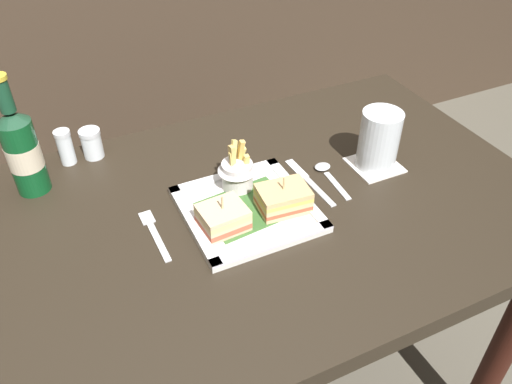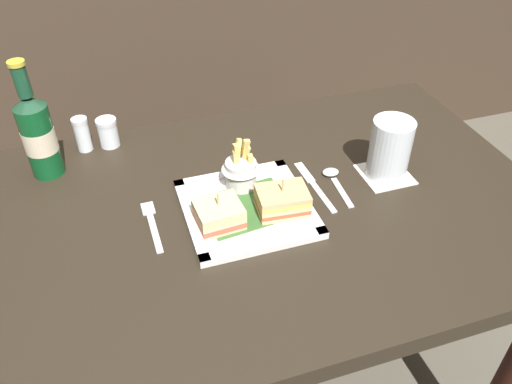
# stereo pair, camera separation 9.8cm
# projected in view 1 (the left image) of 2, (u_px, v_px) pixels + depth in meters

# --- Properties ---
(dining_table) EXTENTS (1.12, 0.73, 0.74)m
(dining_table) POSITION_uv_depth(u_px,v_px,m) (264.00, 244.00, 1.08)
(dining_table) COLOR black
(dining_table) RESTS_ON ground_plane
(square_plate) EXTENTS (0.24, 0.24, 0.02)m
(square_plate) POSITION_uv_depth(u_px,v_px,m) (247.00, 209.00, 0.99)
(square_plate) COLOR white
(square_plate) RESTS_ON dining_table
(sandwich_half_left) EXTENTS (0.09, 0.08, 0.07)m
(sandwich_half_left) POSITION_uv_depth(u_px,v_px,m) (223.00, 218.00, 0.93)
(sandwich_half_left) COLOR #D7B08B
(sandwich_half_left) RESTS_ON square_plate
(sandwich_half_right) EXTENTS (0.10, 0.08, 0.07)m
(sandwich_half_right) POSITION_uv_depth(u_px,v_px,m) (283.00, 199.00, 0.97)
(sandwich_half_right) COLOR tan
(sandwich_half_right) RESTS_ON square_plate
(fries_cup) EXTENTS (0.08, 0.08, 0.11)m
(fries_cup) POSITION_uv_depth(u_px,v_px,m) (237.00, 170.00, 1.01)
(fries_cup) COLOR silver
(fries_cup) RESTS_ON square_plate
(beer_bottle) EXTENTS (0.07, 0.07, 0.25)m
(beer_bottle) POSITION_uv_depth(u_px,v_px,m) (22.00, 150.00, 0.99)
(beer_bottle) COLOR #0D4A20
(beer_bottle) RESTS_ON dining_table
(drink_coaster) EXTENTS (0.10, 0.10, 0.00)m
(drink_coaster) POSITION_uv_depth(u_px,v_px,m) (374.00, 165.00, 1.11)
(drink_coaster) COLOR white
(drink_coaster) RESTS_ON dining_table
(water_glass) EXTENTS (0.08, 0.08, 0.13)m
(water_glass) POSITION_uv_depth(u_px,v_px,m) (378.00, 143.00, 1.08)
(water_glass) COLOR silver
(water_glass) RESTS_ON dining_table
(fork) EXTENTS (0.02, 0.14, 0.00)m
(fork) POSITION_uv_depth(u_px,v_px,m) (154.00, 232.00, 0.95)
(fork) COLOR silver
(fork) RESTS_ON dining_table
(knife) EXTENTS (0.02, 0.17, 0.00)m
(knife) POSITION_uv_depth(u_px,v_px,m) (308.00, 180.00, 1.07)
(knife) COLOR silver
(knife) RESTS_ON dining_table
(spoon) EXTENTS (0.03, 0.13, 0.01)m
(spoon) POSITION_uv_depth(u_px,v_px,m) (326.00, 171.00, 1.09)
(spoon) COLOR silver
(spoon) RESTS_ON dining_table
(salt_shaker) EXTENTS (0.03, 0.03, 0.08)m
(salt_shaker) POSITION_uv_depth(u_px,v_px,m) (66.00, 149.00, 1.10)
(salt_shaker) COLOR silver
(salt_shaker) RESTS_ON dining_table
(pepper_shaker) EXTENTS (0.05, 0.05, 0.07)m
(pepper_shaker) POSITION_uv_depth(u_px,v_px,m) (92.00, 145.00, 1.12)
(pepper_shaker) COLOR silver
(pepper_shaker) RESTS_ON dining_table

